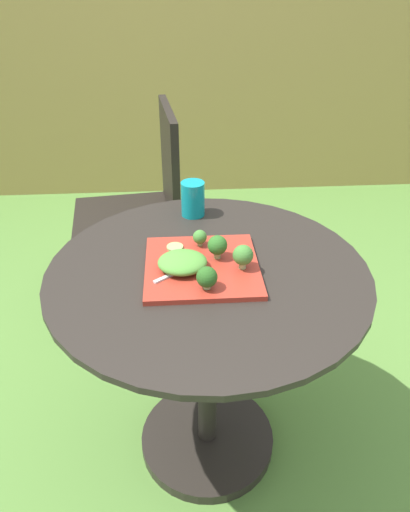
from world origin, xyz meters
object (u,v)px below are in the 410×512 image
drinking_glass (193,201)px  fork (184,269)px  salad_plate (202,267)px  patio_chair (146,198)px

drinking_glass → fork: (-0.04, -0.32, -0.03)m
salad_plate → drinking_glass: (-0.01, 0.31, 0.04)m
patio_chair → drinking_glass: (0.18, -0.52, 0.23)m
drinking_glass → salad_plate: bearing=-88.3°
salad_plate → drinking_glass: size_ratio=2.70×
patio_chair → fork: patio_chair is taller
patio_chair → fork: (0.14, -0.84, 0.20)m
patio_chair → salad_plate: (0.19, -0.82, 0.19)m
salad_plate → fork: size_ratio=2.17×
patio_chair → fork: size_ratio=6.71×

